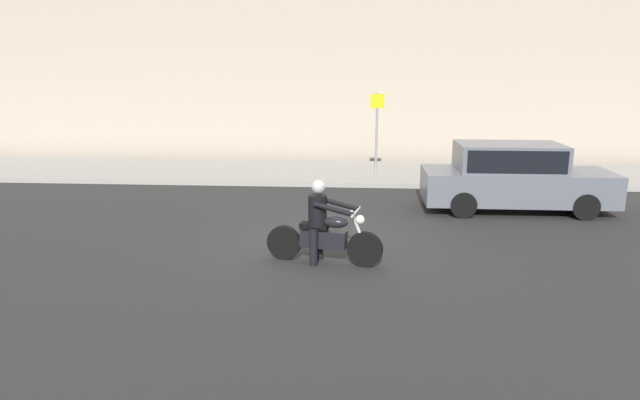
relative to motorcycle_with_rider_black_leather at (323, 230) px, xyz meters
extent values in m
plane|color=#282828|center=(-0.17, 1.10, -0.64)|extent=(80.00, 80.00, 0.00)
cube|color=#99968E|center=(-0.17, 9.10, -0.57)|extent=(40.00, 4.40, 0.14)
cylinder|color=black|center=(0.77, -0.16, -0.31)|extent=(0.66, 0.25, 0.65)
cylinder|color=black|center=(-0.75, 0.15, -0.31)|extent=(0.66, 0.25, 0.65)
cylinder|color=silver|center=(0.66, -0.13, 0.04)|extent=(0.35, 0.12, 0.75)
cube|color=black|center=(0.01, 0.00, -0.17)|extent=(0.90, 0.44, 0.32)
ellipsoid|color=black|center=(0.23, -0.05, 0.16)|extent=(0.52, 0.33, 0.22)
cube|color=black|center=(-0.17, 0.03, 0.06)|extent=(0.56, 0.34, 0.10)
cylinder|color=silver|center=(0.60, -0.12, 0.38)|extent=(0.18, 0.69, 0.04)
sphere|color=silver|center=(0.68, -0.14, 0.24)|extent=(0.17, 0.17, 0.17)
cylinder|color=silver|center=(-0.25, 0.21, -0.29)|extent=(0.70, 0.21, 0.07)
cylinder|color=black|center=(-0.17, -0.17, -0.30)|extent=(0.18, 0.18, 0.68)
cylinder|color=black|center=(-0.09, 0.22, -0.30)|extent=(0.18, 0.18, 0.68)
cylinder|color=black|center=(-0.11, 0.02, 0.36)|extent=(0.40, 0.40, 0.59)
cylinder|color=black|center=(0.20, -0.27, 0.46)|extent=(0.74, 0.23, 0.24)
cylinder|color=black|center=(0.29, 0.16, 0.46)|extent=(0.74, 0.23, 0.24)
sphere|color=tan|center=(-0.09, 0.02, 0.77)|extent=(0.20, 0.20, 0.20)
sphere|color=#B7B7BC|center=(-0.09, 0.02, 0.80)|extent=(0.25, 0.25, 0.25)
cube|color=slate|center=(4.62, 4.33, 0.00)|extent=(4.65, 1.76, 0.80)
cube|color=slate|center=(4.39, 4.33, 0.74)|extent=(2.56, 1.62, 0.68)
cube|color=black|center=(4.39, 4.33, 0.74)|extent=(2.35, 1.65, 0.54)
cylinder|color=black|center=(6.06, 4.33, -0.32)|extent=(0.64, 1.82, 0.64)
cylinder|color=black|center=(3.18, 4.33, -0.32)|extent=(0.64, 1.82, 0.64)
cylinder|color=gray|center=(1.17, 7.99, 0.84)|extent=(0.08, 0.08, 2.67)
cube|color=yellow|center=(1.17, 7.96, 1.93)|extent=(0.44, 0.03, 0.44)
camera|label=1|loc=(0.65, -9.95, 2.87)|focal=31.56mm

